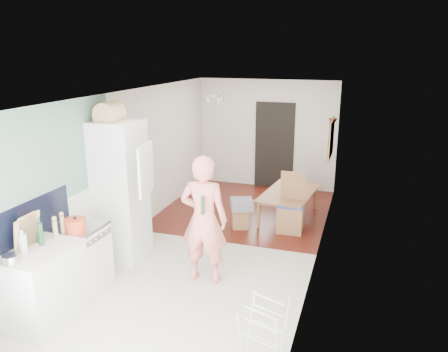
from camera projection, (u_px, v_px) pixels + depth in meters
The scene contains 32 objects.
room_shell at pixel (217, 174), 6.87m from camera, with size 3.20×7.00×2.50m, color white, non-canonical shape.
floor at pixel (217, 247), 7.22m from camera, with size 3.20×7.00×0.01m, color #BDB6A0.
wood_floor_overlay at pixel (247, 209), 8.90m from camera, with size 3.20×3.30×0.01m, color #5E1B0E.
sage_wall_panel at pixel (41, 158), 5.35m from camera, with size 0.02×3.00×1.30m, color slate.
tile_splashback at pixel (15, 228), 5.04m from camera, with size 0.02×1.90×0.50m, color black.
doorway_recess at pixel (274, 146), 10.05m from camera, with size 0.90×0.04×2.00m, color black.
base_cabinet at pixel (43, 287), 5.16m from camera, with size 0.60×0.90×0.86m, color silver.
worktop at pixel (38, 252), 5.03m from camera, with size 0.62×0.92×0.06m, color beige.
range_cooker at pixel (81, 259), 5.84m from camera, with size 0.60×0.60×0.88m, color silver.
cooker_top at pixel (78, 227), 5.71m from camera, with size 0.60×0.60×0.04m, color #B0B0B2.
fridge_housing at pixel (121, 191), 6.59m from camera, with size 0.66×0.66×2.15m, color silver.
fridge_door at pixel (146, 169), 6.00m from camera, with size 0.56×0.04×0.70m, color silver.
fridge_interior at pixel (137, 163), 6.36m from camera, with size 0.02×0.52×0.66m, color white.
pinboard at pixel (331, 139), 8.04m from camera, with size 0.03×0.90×0.70m, color tan.
pinboard_frame at pixel (330, 139), 8.05m from camera, with size 0.01×0.94×0.74m, color #946142.
wall_sconce at pixel (333, 123), 8.59m from camera, with size 0.18×0.18×0.16m, color maroon.
person at pixel (204, 208), 5.90m from camera, with size 0.78×0.51×2.14m, color #F08071.
dining_table at pixel (290, 208), 8.33m from camera, with size 1.31×0.73×0.46m, color #946142.
dining_chair at pixel (291, 204), 7.68m from camera, with size 0.44×0.44×1.05m, color #946142, non-canonical shape.
stool at pixel (240, 218), 7.92m from camera, with size 0.29×0.29×0.37m, color #946142, non-canonical shape.
grey_drape at pixel (242, 204), 7.84m from camera, with size 0.38×0.38×0.17m, color gray.
drying_rack at pixel (264, 337), 4.37m from camera, with size 0.38×0.34×0.74m, color silver, non-canonical shape.
bread_bin at pixel (110, 114), 6.22m from camera, with size 0.37×0.35×0.19m, color tan, non-canonical shape.
red_casserole at pixel (75, 225), 5.54m from camera, with size 0.27×0.27×0.16m, color red.
steel_pan at pixel (11, 259), 4.70m from camera, with size 0.19×0.19×0.09m, color #B0B0B2.
held_bottle at pixel (203, 205), 5.68m from camera, with size 0.05×0.05×0.25m, color #1E4124.
bottle_a at pixel (36, 231), 5.18m from camera, with size 0.07×0.07×0.30m, color #1E4124.
bottle_b at pixel (40, 234), 5.10m from camera, with size 0.06×0.06×0.28m, color #1E4124.
bottle_c at pixel (23, 244), 4.91m from camera, with size 0.09×0.09×0.23m, color beige.
pepper_mill_front at pixel (55, 229), 5.33m from camera, with size 0.06×0.06×0.21m, color tan.
pepper_mill_back at pixel (62, 224), 5.50m from camera, with size 0.06×0.06×0.21m, color tan.
chopping_boards at pixel (27, 231), 5.01m from camera, with size 0.04×0.31×0.42m, color tan, non-canonical shape.
Camera 1 is at (2.17, -6.24, 3.14)m, focal length 35.00 mm.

